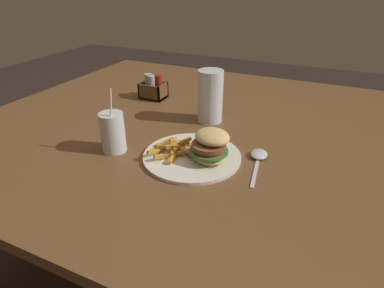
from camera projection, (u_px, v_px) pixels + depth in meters
ground_plane at (198, 267)px, 1.49m from camera, size 8.00×8.00×0.00m
dining_table at (199, 144)px, 1.18m from camera, size 1.59×1.37×0.73m
meal_plate_near at (199, 151)px, 0.91m from camera, size 0.28×0.28×0.10m
beer_glass at (210, 97)px, 1.13m from camera, size 0.09×0.09×0.18m
juice_glass at (113, 134)px, 0.95m from camera, size 0.07×0.07×0.20m
spoon at (259, 155)px, 0.93m from camera, size 0.06×0.20×0.02m
condiment_caddy at (153, 89)px, 1.36m from camera, size 0.10×0.08×0.10m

